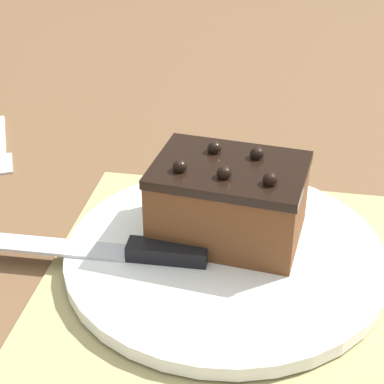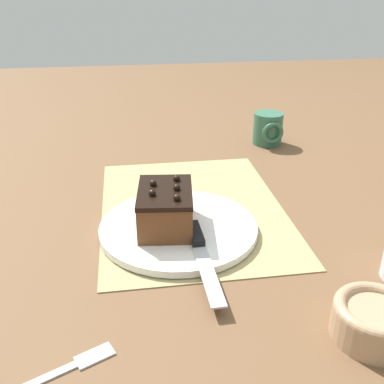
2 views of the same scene
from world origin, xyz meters
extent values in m
plane|color=brown|center=(0.00, 0.00, 0.00)|extent=(3.00, 3.00, 0.00)
cube|color=tan|center=(0.00, 0.00, 0.00)|extent=(0.46, 0.34, 0.00)
cylinder|color=white|center=(0.08, -0.04, 0.01)|extent=(0.27, 0.27, 0.01)
cube|color=brown|center=(0.08, -0.06, 0.05)|extent=(0.13, 0.10, 0.06)
cube|color=black|center=(0.08, -0.06, 0.08)|extent=(0.13, 0.10, 0.01)
sphere|color=black|center=(0.05, -0.03, 0.09)|extent=(0.01, 0.01, 0.01)
sphere|color=black|center=(0.06, -0.08, 0.09)|extent=(0.01, 0.01, 0.01)
sphere|color=black|center=(0.09, -0.04, 0.09)|extent=(0.01, 0.01, 0.01)
sphere|color=black|center=(0.10, -0.08, 0.09)|extent=(0.01, 0.01, 0.01)
sphere|color=black|center=(0.12, -0.04, 0.09)|extent=(0.01, 0.01, 0.01)
cube|color=black|center=(0.13, -0.01, 0.02)|extent=(0.07, 0.02, 0.01)
cube|color=#B7BABF|center=(0.23, -0.01, 0.02)|extent=(0.14, 0.03, 0.00)
cube|color=#B7BABF|center=(0.38, -0.24, 0.00)|extent=(0.05, 0.10, 0.01)
cube|color=#B7BABF|center=(0.35, -0.17, 0.00)|extent=(0.04, 0.05, 0.01)
camera|label=1|loc=(0.04, 0.40, 0.34)|focal=60.00mm
camera|label=2|loc=(0.75, -0.11, 0.41)|focal=42.00mm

